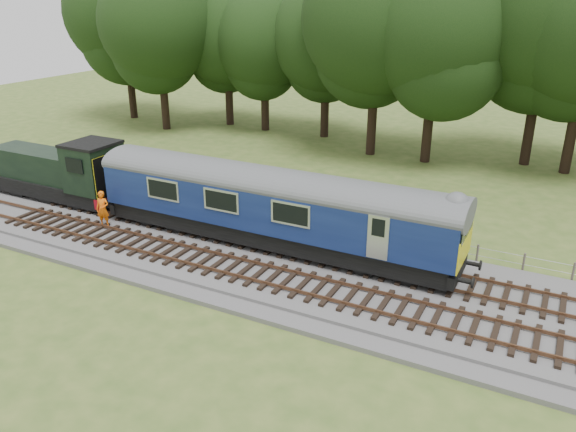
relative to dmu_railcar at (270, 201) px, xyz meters
The scene contains 9 objects.
ground 4.33m from the dmu_railcar, 23.90° to the right, with size 120.00×120.00×0.00m, color #405E22.
ballast 4.22m from the dmu_railcar, 23.90° to the right, with size 70.00×7.00×0.35m, color #4C4C4F.
track_north 3.84m from the dmu_railcar, ahead, with size 67.20×2.40×0.21m.
track_south 4.88m from the dmu_railcar, 43.52° to the right, with size 67.20×2.40×0.21m.
fence 5.14m from the dmu_railcar, 44.46° to the left, with size 64.00×0.12×1.00m, color #6B6054, non-canonical shape.
tree_line 21.00m from the dmu_railcar, 81.28° to the left, with size 70.00×8.00×18.00m, color black, non-canonical shape.
dmu_railcar is the anchor object (origin of this frame).
shunter_loco 13.94m from the dmu_railcar, behind, with size 8.92×2.60×3.38m.
worker 9.11m from the dmu_railcar, 167.07° to the right, with size 0.70×0.46×1.92m, color orange.
Camera 1 is at (8.92, -20.18, 11.84)m, focal length 35.00 mm.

